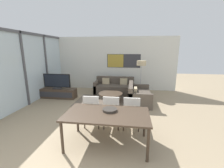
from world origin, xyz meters
name	(u,v)px	position (x,y,z in m)	size (l,w,h in m)	color
wall_back	(112,63)	(0.02, 5.86, 1.41)	(6.82, 0.09, 2.80)	silver
window_wall_left	(23,66)	(-2.91, 2.93, 1.53)	(0.07, 5.87, 2.80)	silver
area_rug	(111,101)	(0.27, 3.77, 0.00)	(2.90, 1.66, 0.01)	#706051
tv_console	(58,93)	(-2.16, 3.92, 0.21)	(1.65, 0.48, 0.43)	#423326
television	(57,81)	(-2.16, 3.92, 0.76)	(1.23, 0.20, 0.67)	#2D2D33
sofa_main	(114,88)	(0.27, 5.09, 0.27)	(1.93, 0.88, 0.79)	#51473D
sofa_side	(138,96)	(1.39, 3.80, 0.27)	(0.88, 1.63, 0.79)	#51473D
coffee_table	(111,95)	(0.27, 3.77, 0.27)	(1.00, 1.00, 0.36)	#423326
dining_table	(107,116)	(0.62, 0.87, 0.70)	(1.86, 1.01, 0.77)	#423326
dining_chair_left	(92,110)	(0.09, 1.59, 0.52)	(0.46, 0.46, 0.94)	beige
dining_chair_centre	(112,110)	(0.62, 1.61, 0.52)	(0.46, 0.46, 0.94)	beige
dining_chair_right	(132,111)	(1.16, 1.62, 0.52)	(0.46, 0.46, 0.94)	beige
fruit_bowl	(110,110)	(0.67, 1.00, 0.80)	(0.33, 0.33, 0.05)	#332D28
floor_lamp	(141,65)	(1.55, 4.96, 1.44)	(0.43, 0.43, 1.64)	#2D2D33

